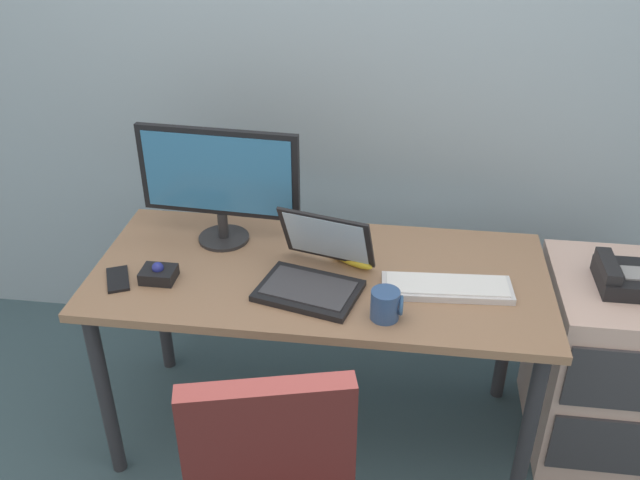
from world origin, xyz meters
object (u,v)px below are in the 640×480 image
object	(u,v)px
desk_phone	(622,277)
trackball_mouse	(159,274)
laptop	(315,271)
cell_phone	(118,279)
keyboard	(447,287)
coffee_mug	(386,305)
file_cabinet	(600,363)
monitor_main	(219,179)
banana	(349,258)

from	to	relation	value
desk_phone	trackball_mouse	world-z (taller)	trackball_mouse
laptop	cell_phone	size ratio (longest dim) A/B	2.68
desk_phone	laptop	world-z (taller)	laptop
keyboard	laptop	size ratio (longest dim) A/B	1.10
laptop	cell_phone	xyz separation A→B (m)	(-0.64, -0.06, -0.05)
trackball_mouse	coffee_mug	distance (m)	0.75
file_cabinet	keyboard	size ratio (longest dim) A/B	1.66
monitor_main	banana	world-z (taller)	monitor_main
trackball_mouse	banana	distance (m)	0.63
trackball_mouse	cell_phone	bearing A→B (deg)	-170.24
trackball_mouse	coffee_mug	world-z (taller)	coffee_mug
keyboard	laptop	bearing A→B (deg)	-177.72
desk_phone	monitor_main	bearing A→B (deg)	177.16
banana	laptop	bearing A→B (deg)	-124.88
desk_phone	banana	bearing A→B (deg)	-178.07
monitor_main	cell_phone	world-z (taller)	monitor_main
keyboard	desk_phone	bearing A→B (deg)	14.83
keyboard	banana	distance (m)	0.34
monitor_main	banana	xyz separation A→B (m)	(0.46, -0.10, -0.22)
keyboard	cell_phone	world-z (taller)	keyboard
monitor_main	cell_phone	xyz separation A→B (m)	(-0.28, -0.30, -0.24)
laptop	keyboard	bearing A→B (deg)	2.28
desk_phone	keyboard	bearing A→B (deg)	-165.17
cell_phone	banana	distance (m)	0.76
keyboard	trackball_mouse	bearing A→B (deg)	-176.44
monitor_main	coffee_mug	xyz separation A→B (m)	(0.60, -0.38, -0.19)
banana	monitor_main	bearing A→B (deg)	168.04
desk_phone	laptop	size ratio (longest dim) A/B	0.53
banana	file_cabinet	bearing A→B (deg)	2.95
keyboard	banana	bearing A→B (deg)	159.32
cell_phone	keyboard	bearing A→B (deg)	-20.05
cell_phone	banana	size ratio (longest dim) A/B	0.75
laptop	cell_phone	bearing A→B (deg)	-174.33
cell_phone	file_cabinet	bearing A→B (deg)	-15.77
coffee_mug	keyboard	bearing A→B (deg)	41.58
monitor_main	laptop	xyz separation A→B (m)	(0.36, -0.24, -0.19)
desk_phone	cell_phone	bearing A→B (deg)	-171.91
laptop	banana	xyz separation A→B (m)	(0.10, 0.14, -0.03)
file_cabinet	coffee_mug	size ratio (longest dim) A/B	7.12
trackball_mouse	desk_phone	bearing A→B (deg)	7.95
coffee_mug	cell_phone	size ratio (longest dim) A/B	0.68
monitor_main	keyboard	world-z (taller)	monitor_main
coffee_mug	banana	size ratio (longest dim) A/B	0.51
desk_phone	monitor_main	size ratio (longest dim) A/B	0.36
file_cabinet	desk_phone	distance (m)	0.38
desk_phone	cell_phone	world-z (taller)	desk_phone
file_cabinet	desk_phone	size ratio (longest dim) A/B	3.46
monitor_main	trackball_mouse	xyz separation A→B (m)	(-0.14, -0.28, -0.22)
trackball_mouse	banana	size ratio (longest dim) A/B	0.58
file_cabinet	cell_phone	bearing A→B (deg)	-171.38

